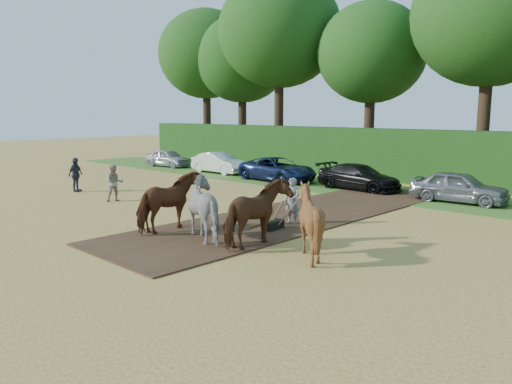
% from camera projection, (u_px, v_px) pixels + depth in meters
% --- Properties ---
extents(ground, '(120.00, 120.00, 0.00)m').
position_uv_depth(ground, '(124.00, 241.00, 15.57)').
color(ground, gold).
rests_on(ground, ground).
extents(earth_strip, '(4.50, 17.00, 0.05)m').
position_uv_depth(earth_strip, '(302.00, 214.00, 19.53)').
color(earth_strip, '#472D1C').
rests_on(earth_strip, ground).
extents(grass_verge, '(50.00, 5.00, 0.03)m').
position_uv_depth(grass_verge, '(364.00, 190.00, 25.54)').
color(grass_verge, '#38601E').
rests_on(grass_verge, ground).
extents(hedgerow, '(46.00, 1.60, 3.00)m').
position_uv_depth(hedgerow, '(407.00, 156.00, 28.51)').
color(hedgerow, '#14380F').
rests_on(hedgerow, ground).
extents(spectator_near, '(0.91, 0.99, 1.66)m').
position_uv_depth(spectator_near, '(114.00, 183.00, 22.24)').
color(spectator_near, '#C6B39C').
rests_on(spectator_near, ground).
extents(spectator_far, '(0.83, 1.09, 1.72)m').
position_uv_depth(spectator_far, '(76.00, 175.00, 24.98)').
color(spectator_far, '#292A37').
rests_on(spectator_far, ground).
extents(plough_team, '(6.65, 5.16, 2.01)m').
position_uv_depth(plough_team, '(235.00, 211.00, 15.17)').
color(plough_team, brown).
rests_on(plough_team, ground).
extents(parked_cars, '(41.06, 3.07, 1.46)m').
position_uv_depth(parked_cars, '(435.00, 185.00, 22.68)').
color(parked_cars, '#ABACB2').
rests_on(parked_cars, ground).
extents(treeline, '(48.70, 10.60, 14.21)m').
position_uv_depth(treeline, '(412.00, 30.00, 30.75)').
color(treeline, '#382616').
rests_on(treeline, ground).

